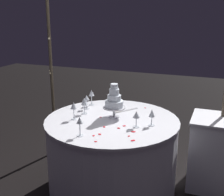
{
  "coord_description": "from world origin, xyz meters",
  "views": [
    {
      "loc": [
        0.97,
        -2.49,
        1.77
      ],
      "look_at": [
        0.0,
        0.0,
        0.99
      ],
      "focal_mm": 47.23,
      "sensor_mm": 36.0,
      "label": 1
    }
  ],
  "objects_px": {
    "main_table": "(112,155)",
    "wine_glass_0": "(91,94)",
    "wine_glass_1": "(74,106)",
    "wine_glass_2": "(80,122)",
    "decorative_arch": "(130,32)",
    "side_table": "(214,153)",
    "tiered_cake": "(114,101)",
    "wine_glass_5": "(152,114)",
    "wine_glass_6": "(87,99)",
    "cake_knife": "(124,111)",
    "wine_glass_4": "(84,102)",
    "wine_glass_3": "(136,115)"
  },
  "relations": [
    {
      "from": "wine_glass_5",
      "to": "wine_glass_1",
      "type": "bearing_deg",
      "value": -171.43
    },
    {
      "from": "main_table",
      "to": "cake_knife",
      "type": "height_order",
      "value": "cake_knife"
    },
    {
      "from": "decorative_arch",
      "to": "tiered_cake",
      "type": "xyz_separation_m",
      "value": [
        -0.0,
        -0.47,
        -0.62
      ]
    },
    {
      "from": "wine_glass_6",
      "to": "cake_knife",
      "type": "bearing_deg",
      "value": 10.38
    },
    {
      "from": "side_table",
      "to": "main_table",
      "type": "bearing_deg",
      "value": -155.05
    },
    {
      "from": "wine_glass_1",
      "to": "wine_glass_4",
      "type": "distance_m",
      "value": 0.19
    },
    {
      "from": "wine_glass_3",
      "to": "wine_glass_5",
      "type": "distance_m",
      "value": 0.15
    },
    {
      "from": "wine_glass_1",
      "to": "wine_glass_2",
      "type": "bearing_deg",
      "value": -54.66
    },
    {
      "from": "wine_glass_4",
      "to": "decorative_arch",
      "type": "bearing_deg",
      "value": 55.82
    },
    {
      "from": "main_table",
      "to": "wine_glass_3",
      "type": "bearing_deg",
      "value": -21.3
    },
    {
      "from": "tiered_cake",
      "to": "wine_glass_3",
      "type": "height_order",
      "value": "tiered_cake"
    },
    {
      "from": "tiered_cake",
      "to": "decorative_arch",
      "type": "bearing_deg",
      "value": 89.67
    },
    {
      "from": "wine_glass_1",
      "to": "wine_glass_3",
      "type": "relative_size",
      "value": 1.14
    },
    {
      "from": "wine_glass_5",
      "to": "side_table",
      "type": "bearing_deg",
      "value": 39.6
    },
    {
      "from": "wine_glass_6",
      "to": "tiered_cake",
      "type": "bearing_deg",
      "value": -21.67
    },
    {
      "from": "decorative_arch",
      "to": "cake_knife",
      "type": "xyz_separation_m",
      "value": [
        0.03,
        -0.25,
        -0.79
      ]
    },
    {
      "from": "decorative_arch",
      "to": "wine_glass_3",
      "type": "distance_m",
      "value": 0.97
    },
    {
      "from": "wine_glass_5",
      "to": "cake_knife",
      "type": "relative_size",
      "value": 0.61
    },
    {
      "from": "wine_glass_2",
      "to": "wine_glass_6",
      "type": "height_order",
      "value": "wine_glass_2"
    },
    {
      "from": "wine_glass_5",
      "to": "wine_glass_3",
      "type": "bearing_deg",
      "value": -143.82
    },
    {
      "from": "side_table",
      "to": "wine_glass_2",
      "type": "xyz_separation_m",
      "value": [
        -1.06,
        -0.91,
        0.52
      ]
    },
    {
      "from": "side_table",
      "to": "wine_glass_3",
      "type": "bearing_deg",
      "value": -140.97
    },
    {
      "from": "main_table",
      "to": "side_table",
      "type": "distance_m",
      "value": 1.05
    },
    {
      "from": "wine_glass_5",
      "to": "main_table",
      "type": "bearing_deg",
      "value": 177.1
    },
    {
      "from": "wine_glass_5",
      "to": "cake_knife",
      "type": "height_order",
      "value": "wine_glass_5"
    },
    {
      "from": "wine_glass_2",
      "to": "cake_knife",
      "type": "xyz_separation_m",
      "value": [
        0.14,
        0.74,
        -0.12
      ]
    },
    {
      "from": "decorative_arch",
      "to": "wine_glass_3",
      "type": "relative_size",
      "value": 16.23
    },
    {
      "from": "wine_glass_0",
      "to": "wine_glass_6",
      "type": "relative_size",
      "value": 1.14
    },
    {
      "from": "wine_glass_0",
      "to": "wine_glass_1",
      "type": "bearing_deg",
      "value": -85.69
    },
    {
      "from": "decorative_arch",
      "to": "wine_glass_6",
      "type": "height_order",
      "value": "decorative_arch"
    },
    {
      "from": "wine_glass_1",
      "to": "wine_glass_4",
      "type": "relative_size",
      "value": 1.02
    },
    {
      "from": "side_table",
      "to": "wine_glass_2",
      "type": "relative_size",
      "value": 4.54
    },
    {
      "from": "main_table",
      "to": "wine_glass_0",
      "type": "relative_size",
      "value": 7.46
    },
    {
      "from": "tiered_cake",
      "to": "wine_glass_5",
      "type": "relative_size",
      "value": 2.19
    },
    {
      "from": "wine_glass_1",
      "to": "wine_glass_6",
      "type": "height_order",
      "value": "wine_glass_1"
    },
    {
      "from": "tiered_cake",
      "to": "wine_glass_1",
      "type": "distance_m",
      "value": 0.39
    },
    {
      "from": "wine_glass_6",
      "to": "cake_knife",
      "type": "height_order",
      "value": "wine_glass_6"
    },
    {
      "from": "wine_glass_2",
      "to": "wine_glass_4",
      "type": "bearing_deg",
      "value": 112.58
    },
    {
      "from": "wine_glass_2",
      "to": "cake_knife",
      "type": "height_order",
      "value": "wine_glass_2"
    },
    {
      "from": "tiered_cake",
      "to": "wine_glass_2",
      "type": "relative_size",
      "value": 2.03
    },
    {
      "from": "decorative_arch",
      "to": "side_table",
      "type": "bearing_deg",
      "value": -4.88
    },
    {
      "from": "main_table",
      "to": "wine_glass_6",
      "type": "distance_m",
      "value": 0.65
    },
    {
      "from": "decorative_arch",
      "to": "wine_glass_4",
      "type": "distance_m",
      "value": 0.88
    },
    {
      "from": "wine_glass_5",
      "to": "wine_glass_6",
      "type": "distance_m",
      "value": 0.79
    },
    {
      "from": "tiered_cake",
      "to": "wine_glass_4",
      "type": "distance_m",
      "value": 0.32
    },
    {
      "from": "main_table",
      "to": "wine_glass_0",
      "type": "height_order",
      "value": "wine_glass_0"
    },
    {
      "from": "main_table",
      "to": "side_table",
      "type": "xyz_separation_m",
      "value": [
        0.96,
        0.44,
        -0.01
      ]
    },
    {
      "from": "main_table",
      "to": "wine_glass_2",
      "type": "relative_size",
      "value": 7.78
    },
    {
      "from": "main_table",
      "to": "wine_glass_6",
      "type": "bearing_deg",
      "value": 151.09
    },
    {
      "from": "wine_glass_0",
      "to": "wine_glass_3",
      "type": "height_order",
      "value": "wine_glass_0"
    }
  ]
}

